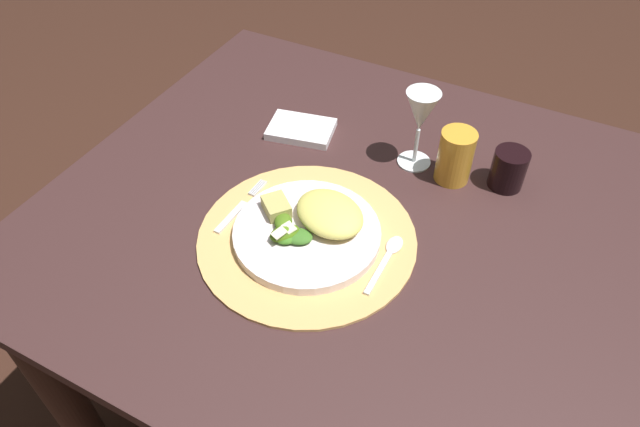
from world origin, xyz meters
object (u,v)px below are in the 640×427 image
object	(u,v)px
dinner_plate	(307,233)
fork	(239,208)
spoon	(389,254)
amber_tumbler	(455,156)
wine_glass	(421,115)
dark_tumbler	(508,169)
napkin	(301,129)
dining_table	(355,263)

from	to	relation	value
dinner_plate	fork	bearing A→B (deg)	178.68
spoon	amber_tumbler	bearing A→B (deg)	83.23
fork	amber_tumbler	size ratio (longest dim) A/B	1.44
wine_glass	dark_tumbler	world-z (taller)	wine_glass
spoon	dark_tumbler	world-z (taller)	dark_tumbler
napkin	spoon	bearing A→B (deg)	-38.46
fork	amber_tumbler	world-z (taller)	amber_tumbler
fork	amber_tumbler	distance (m)	0.42
amber_tumbler	dark_tumbler	xyz separation A→B (m)	(0.10, 0.03, -0.01)
dining_table	napkin	xyz separation A→B (m)	(-0.21, 0.17, 0.15)
dark_tumbler	amber_tumbler	bearing A→B (deg)	-163.90
amber_tumbler	fork	bearing A→B (deg)	-139.57
dark_tumbler	fork	bearing A→B (deg)	-144.28
dinner_plate	spoon	xyz separation A→B (m)	(0.14, 0.03, -0.01)
amber_tumbler	wine_glass	bearing A→B (deg)	172.48
dining_table	dark_tumbler	distance (m)	0.35
fork	spoon	bearing A→B (deg)	4.75
dining_table	amber_tumbler	distance (m)	0.29
dinner_plate	wine_glass	distance (m)	0.32
dining_table	amber_tumbler	size ratio (longest dim) A/B	10.58
amber_tumbler	dark_tumbler	distance (m)	0.10
dinner_plate	dark_tumbler	world-z (taller)	dark_tumbler
dining_table	napkin	distance (m)	0.31
dining_table	dinner_plate	distance (m)	0.19
spoon	dining_table	bearing A→B (deg)	141.38
napkin	wine_glass	world-z (taller)	wine_glass
amber_tumbler	dining_table	bearing A→B (deg)	-124.48
dinner_plate	fork	xyz separation A→B (m)	(-0.14, 0.00, -0.01)
dining_table	wine_glass	size ratio (longest dim) A/B	6.91
wine_glass	dinner_plate	bearing A→B (deg)	-107.93
fork	wine_glass	xyz separation A→B (m)	(0.24, 0.28, 0.11)
amber_tumbler	dark_tumbler	world-z (taller)	amber_tumbler
dinner_plate	wine_glass	xyz separation A→B (m)	(0.09, 0.29, 0.10)
dinner_plate	napkin	bearing A→B (deg)	120.57
dining_table	dark_tumbler	xyz separation A→B (m)	(0.22, 0.20, 0.18)
dining_table	dinner_plate	size ratio (longest dim) A/B	4.41
wine_glass	dining_table	bearing A→B (deg)	-101.71
dinner_plate	dark_tumbler	bearing A→B (deg)	48.05
dark_tumbler	dinner_plate	bearing A→B (deg)	-131.95
wine_glass	amber_tumbler	size ratio (longest dim) A/B	1.53
dinner_plate	fork	size ratio (longest dim) A/B	1.66
spoon	dark_tumbler	distance (m)	0.31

